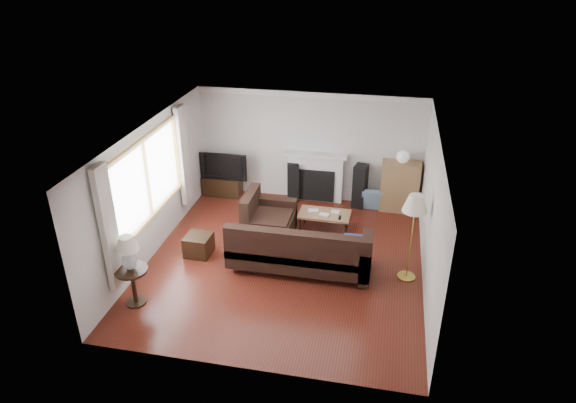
% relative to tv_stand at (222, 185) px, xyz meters
% --- Properties ---
extents(room, '(5.10, 5.60, 2.54)m').
position_rel_tv_stand_xyz_m(room, '(2.02, -2.50, 1.03)').
color(room, '#561D13').
rests_on(room, ground).
extents(window, '(0.12, 2.74, 1.54)m').
position_rel_tv_stand_xyz_m(window, '(-0.43, -2.70, 1.33)').
color(window, olive).
rests_on(window, room).
extents(curtain_near, '(0.10, 0.35, 2.10)m').
position_rel_tv_stand_xyz_m(curtain_near, '(-0.38, -4.22, 1.18)').
color(curtain_near, beige).
rests_on(curtain_near, room).
extents(curtain_far, '(0.10, 0.35, 2.10)m').
position_rel_tv_stand_xyz_m(curtain_far, '(-0.38, -1.18, 1.18)').
color(curtain_far, beige).
rests_on(curtain_far, room).
extents(fireplace, '(1.40, 0.26, 1.15)m').
position_rel_tv_stand_xyz_m(fireplace, '(2.17, 0.14, 0.35)').
color(fireplace, white).
rests_on(fireplace, room).
extents(tv_stand, '(0.90, 0.40, 0.45)m').
position_rel_tv_stand_xyz_m(tv_stand, '(0.00, 0.00, 0.00)').
color(tv_stand, black).
rests_on(tv_stand, ground).
extents(television, '(1.09, 0.14, 0.63)m').
position_rel_tv_stand_xyz_m(television, '(0.10, 0.00, 0.54)').
color(television, black).
rests_on(television, tv_stand).
extents(speaker_left, '(0.31, 0.35, 0.90)m').
position_rel_tv_stand_xyz_m(speaker_left, '(1.68, 0.04, 0.23)').
color(speaker_left, black).
rests_on(speaker_left, ground).
extents(speaker_right, '(0.33, 0.38, 0.99)m').
position_rel_tv_stand_xyz_m(speaker_right, '(3.20, 0.03, 0.27)').
color(speaker_right, black).
rests_on(speaker_right, ground).
extents(bookshelf, '(0.82, 0.39, 1.12)m').
position_rel_tv_stand_xyz_m(bookshelf, '(4.05, 0.03, 0.34)').
color(bookshelf, olive).
rests_on(bookshelf, ground).
extents(globe_lamp, '(0.27, 0.27, 0.27)m').
position_rel_tv_stand_xyz_m(globe_lamp, '(4.05, 0.03, 1.03)').
color(globe_lamp, white).
rests_on(globe_lamp, bookshelf).
extents(sectional_sofa, '(2.76, 2.02, 0.89)m').
position_rel_tv_stand_xyz_m(sectional_sofa, '(2.34, -2.65, 0.22)').
color(sectional_sofa, black).
rests_on(sectional_sofa, ground).
extents(coffee_table, '(1.04, 0.58, 0.40)m').
position_rel_tv_stand_xyz_m(coffee_table, '(2.58, -1.21, -0.02)').
color(coffee_table, '#926746').
rests_on(coffee_table, ground).
extents(footstool, '(0.49, 0.49, 0.40)m').
position_rel_tv_stand_xyz_m(footstool, '(0.37, -2.58, -0.03)').
color(footstool, black).
rests_on(footstool, ground).
extents(floor_lamp, '(0.45, 0.45, 1.63)m').
position_rel_tv_stand_xyz_m(floor_lamp, '(4.24, -2.57, 0.59)').
color(floor_lamp, gold).
rests_on(floor_lamp, ground).
extents(side_table, '(0.53, 0.53, 0.67)m').
position_rel_tv_stand_xyz_m(side_table, '(-0.13, -4.20, 0.11)').
color(side_table, black).
rests_on(side_table, ground).
extents(table_lamp, '(0.37, 0.37, 0.59)m').
position_rel_tv_stand_xyz_m(table_lamp, '(-0.13, -4.20, 0.74)').
color(table_lamp, silver).
rests_on(table_lamp, side_table).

